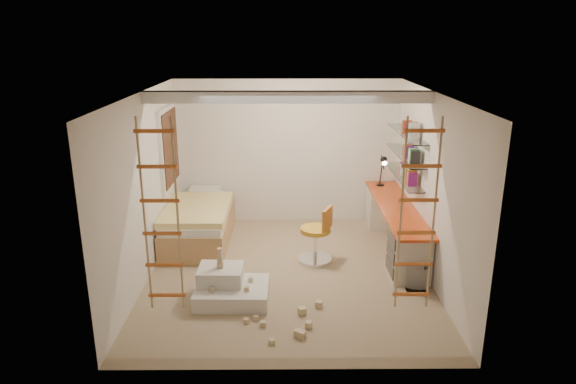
{
  "coord_description": "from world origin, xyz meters",
  "views": [
    {
      "loc": [
        -0.05,
        -6.82,
        3.37
      ],
      "look_at": [
        0.0,
        0.3,
        1.15
      ],
      "focal_mm": 32.0,
      "sensor_mm": 36.0,
      "label": 1
    }
  ],
  "objects_px": {
    "bed": "(199,222)",
    "play_platform": "(229,288)",
    "desk": "(395,226)",
    "swivel_chair": "(317,242)"
  },
  "relations": [
    {
      "from": "desk",
      "to": "bed",
      "type": "distance_m",
      "value": 3.22
    },
    {
      "from": "bed",
      "to": "swivel_chair",
      "type": "bearing_deg",
      "value": -23.42
    },
    {
      "from": "bed",
      "to": "swivel_chair",
      "type": "xyz_separation_m",
      "value": [
        1.92,
        -0.83,
        -0.0
      ]
    },
    {
      "from": "desk",
      "to": "swivel_chair",
      "type": "height_order",
      "value": "swivel_chair"
    },
    {
      "from": "swivel_chair",
      "to": "bed",
      "type": "bearing_deg",
      "value": 156.58
    },
    {
      "from": "bed",
      "to": "play_platform",
      "type": "xyz_separation_m",
      "value": [
        0.7,
        -1.98,
        -0.17
      ]
    },
    {
      "from": "bed",
      "to": "play_platform",
      "type": "bearing_deg",
      "value": -70.69
    },
    {
      "from": "swivel_chair",
      "to": "play_platform",
      "type": "distance_m",
      "value": 1.69
    },
    {
      "from": "desk",
      "to": "bed",
      "type": "xyz_separation_m",
      "value": [
        -3.2,
        0.36,
        -0.07
      ]
    },
    {
      "from": "bed",
      "to": "play_platform",
      "type": "relative_size",
      "value": 2.08
    }
  ]
}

